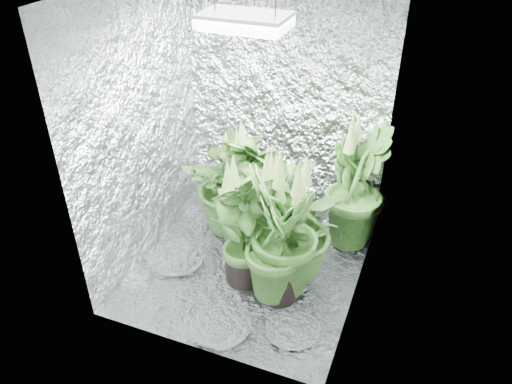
{
  "coord_description": "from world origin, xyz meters",
  "views": [
    {
      "loc": [
        1.1,
        -2.63,
        2.53
      ],
      "look_at": [
        0.07,
        0.0,
        0.71
      ],
      "focal_mm": 35.0,
      "sensor_mm": 36.0,
      "label": 1
    }
  ],
  "objects": [
    {
      "name": "ground",
      "position": [
        0.0,
        0.0,
        0.0
      ],
      "size": [
        1.6,
        1.6,
        0.0
      ],
      "primitive_type": "plane",
      "color": "silver",
      "rests_on": "ground"
    },
    {
      "name": "walls",
      "position": [
        0.0,
        0.0,
        1.0
      ],
      "size": [
        1.62,
        1.62,
        2.0
      ],
      "color": "silver",
      "rests_on": "ground"
    },
    {
      "name": "grow_lamp",
      "position": [
        0.0,
        0.0,
        1.83
      ],
      "size": [
        0.5,
        0.3,
        0.22
      ],
      "color": "gray",
      "rests_on": "ceiling"
    },
    {
      "name": "plant_a",
      "position": [
        -0.29,
        0.44,
        0.45
      ],
      "size": [
        1.03,
        1.03,
        0.95
      ],
      "rotation": [
        0.0,
        0.0,
        0.43
      ],
      "color": "black",
      "rests_on": "ground"
    },
    {
      "name": "plant_b",
      "position": [
        0.11,
        0.23,
        0.43
      ],
      "size": [
        0.61,
        0.61,
        0.94
      ],
      "rotation": [
        0.0,
        0.0,
        0.52
      ],
      "color": "black",
      "rests_on": "ground"
    },
    {
      "name": "plant_c",
      "position": [
        0.64,
        0.64,
        0.51
      ],
      "size": [
        0.57,
        0.57,
        1.09
      ],
      "rotation": [
        0.0,
        0.0,
        1.53
      ],
      "color": "black",
      "rests_on": "ground"
    },
    {
      "name": "plant_d",
      "position": [
        -0.11,
        0.29,
        0.49
      ],
      "size": [
        0.67,
        0.67,
        1.04
      ],
      "rotation": [
        0.0,
        0.0,
        2.86
      ],
      "color": "black",
      "rests_on": "ground"
    },
    {
      "name": "plant_e",
      "position": [
        0.32,
        0.06,
        0.41
      ],
      "size": [
        0.72,
        0.72,
        0.88
      ],
      "rotation": [
        0.0,
        0.0,
        3.15
      ],
      "color": "black",
      "rests_on": "ground"
    },
    {
      "name": "plant_f",
      "position": [
        0.02,
        -0.09,
        0.46
      ],
      "size": [
        0.68,
        0.68,
        1.02
      ],
      "rotation": [
        0.0,
        0.0,
        3.95
      ],
      "color": "black",
      "rests_on": "ground"
    },
    {
      "name": "plant_g",
      "position": [
        0.31,
        -0.17,
        0.52
      ],
      "size": [
        0.62,
        0.62,
        1.11
      ],
      "rotation": [
        0.0,
        0.0,
        4.6
      ],
      "color": "black",
      "rests_on": "ground"
    },
    {
      "name": "circulation_fan",
      "position": [
        0.61,
        0.56,
        0.14
      ],
      "size": [
        0.14,
        0.29,
        0.33
      ],
      "rotation": [
        0.0,
        0.0,
        0.12
      ],
      "color": "black",
      "rests_on": "ground"
    },
    {
      "name": "plant_label",
      "position": [
        0.37,
        -0.2,
        0.3
      ],
      "size": [
        0.06,
        0.05,
        0.09
      ],
      "primitive_type": "cube",
      "rotation": [
        -0.21,
        0.0,
        0.53
      ],
      "color": "white",
      "rests_on": "plant_g"
    }
  ]
}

